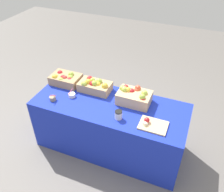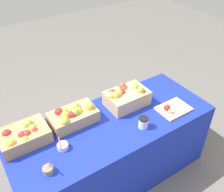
{
  "view_description": "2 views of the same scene",
  "coord_description": "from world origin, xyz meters",
  "px_view_note": "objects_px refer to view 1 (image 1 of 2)",
  "views": [
    {
      "loc": [
        0.88,
        -2.09,
        2.56
      ],
      "look_at": [
        0.01,
        0.04,
        0.83
      ],
      "focal_mm": 38.27,
      "sensor_mm": 36.0,
      "label": 1
    },
    {
      "loc": [
        -0.93,
        -1.4,
        2.28
      ],
      "look_at": [
        -0.01,
        -0.01,
        1.04
      ],
      "focal_mm": 40.3,
      "sensor_mm": 36.0,
      "label": 2
    }
  ],
  "objects_px": {
    "apple_crate_left": "(65,79)",
    "sample_bowl_near": "(53,98)",
    "cutting_board_front": "(152,124)",
    "sample_bowl_mid": "(72,95)",
    "coffee_cup": "(119,115)",
    "apple_crate_middle": "(95,86)",
    "apple_crate_right": "(134,96)"
  },
  "relations": [
    {
      "from": "apple_crate_right",
      "to": "sample_bowl_near",
      "type": "xyz_separation_m",
      "value": [
        -0.94,
        -0.34,
        -0.06
      ]
    },
    {
      "from": "cutting_board_front",
      "to": "coffee_cup",
      "type": "distance_m",
      "value": 0.38
    },
    {
      "from": "sample_bowl_near",
      "to": "coffee_cup",
      "type": "xyz_separation_m",
      "value": [
        0.88,
        -0.01,
        0.02
      ]
    },
    {
      "from": "apple_crate_left",
      "to": "sample_bowl_mid",
      "type": "bearing_deg",
      "value": -45.56
    },
    {
      "from": "apple_crate_middle",
      "to": "apple_crate_right",
      "type": "height_order",
      "value": "apple_crate_right"
    },
    {
      "from": "sample_bowl_mid",
      "to": "coffee_cup",
      "type": "bearing_deg",
      "value": -12.97
    },
    {
      "from": "apple_crate_right",
      "to": "sample_bowl_mid",
      "type": "relative_size",
      "value": 4.06
    },
    {
      "from": "apple_crate_left",
      "to": "apple_crate_right",
      "type": "xyz_separation_m",
      "value": [
        0.99,
        -0.05,
        0.02
      ]
    },
    {
      "from": "apple_crate_middle",
      "to": "apple_crate_right",
      "type": "relative_size",
      "value": 1.04
    },
    {
      "from": "apple_crate_right",
      "to": "cutting_board_front",
      "type": "height_order",
      "value": "apple_crate_right"
    },
    {
      "from": "apple_crate_middle",
      "to": "cutting_board_front",
      "type": "xyz_separation_m",
      "value": [
        0.86,
        -0.37,
        -0.06
      ]
    },
    {
      "from": "apple_crate_left",
      "to": "sample_bowl_near",
      "type": "relative_size",
      "value": 3.58
    },
    {
      "from": "sample_bowl_near",
      "to": "apple_crate_left",
      "type": "bearing_deg",
      "value": 96.83
    },
    {
      "from": "cutting_board_front",
      "to": "coffee_cup",
      "type": "bearing_deg",
      "value": -176.11
    },
    {
      "from": "apple_crate_left",
      "to": "apple_crate_right",
      "type": "distance_m",
      "value": 0.99
    },
    {
      "from": "apple_crate_middle",
      "to": "apple_crate_right",
      "type": "bearing_deg",
      "value": -4.84
    },
    {
      "from": "coffee_cup",
      "to": "cutting_board_front",
      "type": "bearing_deg",
      "value": 3.89
    },
    {
      "from": "cutting_board_front",
      "to": "sample_bowl_near",
      "type": "height_order",
      "value": "sample_bowl_near"
    },
    {
      "from": "sample_bowl_near",
      "to": "coffee_cup",
      "type": "bearing_deg",
      "value": -0.39
    },
    {
      "from": "cutting_board_front",
      "to": "sample_bowl_near",
      "type": "distance_m",
      "value": 1.26
    },
    {
      "from": "apple_crate_left",
      "to": "apple_crate_middle",
      "type": "xyz_separation_m",
      "value": [
        0.44,
        -0.0,
        0.01
      ]
    },
    {
      "from": "cutting_board_front",
      "to": "apple_crate_left",
      "type": "bearing_deg",
      "value": 164.21
    },
    {
      "from": "cutting_board_front",
      "to": "sample_bowl_mid",
      "type": "relative_size",
      "value": 3.11
    },
    {
      "from": "apple_crate_left",
      "to": "apple_crate_right",
      "type": "bearing_deg",
      "value": -2.8
    },
    {
      "from": "apple_crate_left",
      "to": "sample_bowl_mid",
      "type": "height_order",
      "value": "apple_crate_left"
    },
    {
      "from": "cutting_board_front",
      "to": "apple_crate_middle",
      "type": "bearing_deg",
      "value": 156.99
    },
    {
      "from": "apple_crate_left",
      "to": "sample_bowl_mid",
      "type": "xyz_separation_m",
      "value": [
        0.23,
        -0.23,
        -0.05
      ]
    },
    {
      "from": "apple_crate_right",
      "to": "cutting_board_front",
      "type": "relative_size",
      "value": 1.31
    },
    {
      "from": "apple_crate_right",
      "to": "sample_bowl_mid",
      "type": "distance_m",
      "value": 0.78
    },
    {
      "from": "apple_crate_right",
      "to": "apple_crate_left",
      "type": "bearing_deg",
      "value": 177.2
    },
    {
      "from": "apple_crate_middle",
      "to": "sample_bowl_mid",
      "type": "xyz_separation_m",
      "value": [
        -0.21,
        -0.23,
        -0.05
      ]
    },
    {
      "from": "apple_crate_left",
      "to": "coffee_cup",
      "type": "distance_m",
      "value": 1.0
    }
  ]
}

